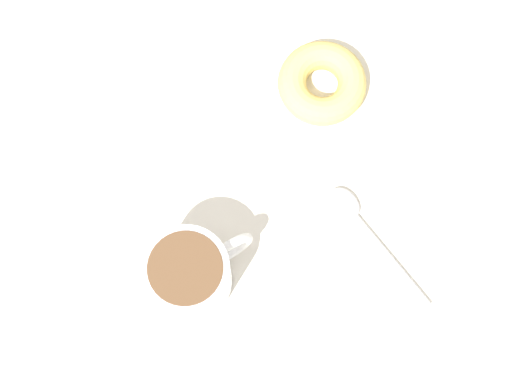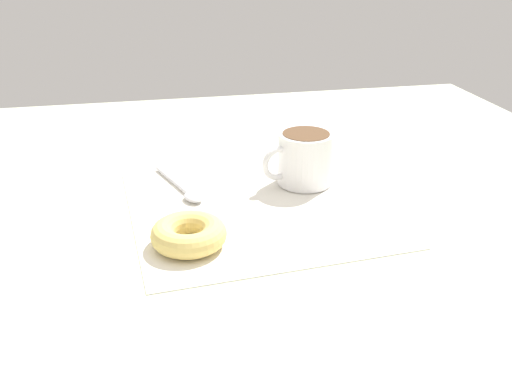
# 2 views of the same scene
# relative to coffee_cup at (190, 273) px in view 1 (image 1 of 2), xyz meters

# --- Properties ---
(ground_plane) EXTENTS (1.20, 1.20, 0.02)m
(ground_plane) POSITION_rel_coffee_cup_xyz_m (-0.07, -0.08, -0.05)
(ground_plane) COLOR beige
(napkin) EXTENTS (0.37, 0.37, 0.00)m
(napkin) POSITION_rel_coffee_cup_xyz_m (-0.09, -0.06, -0.04)
(napkin) COLOR white
(napkin) RESTS_ON ground_plane
(coffee_cup) EXTENTS (0.11, 0.08, 0.08)m
(coffee_cup) POSITION_rel_coffee_cup_xyz_m (0.00, 0.00, 0.00)
(coffee_cup) COLOR white
(coffee_cup) RESTS_ON napkin
(donut) EXTENTS (0.09, 0.09, 0.03)m
(donut) POSITION_rel_coffee_cup_xyz_m (-0.19, -0.15, -0.03)
(donut) COLOR #E5C66B
(donut) RESTS_ON napkin
(spoon) EXTENTS (0.06, 0.14, 0.01)m
(spoon) POSITION_rel_coffee_cup_xyz_m (-0.18, -0.00, -0.04)
(spoon) COLOR silver
(spoon) RESTS_ON napkin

